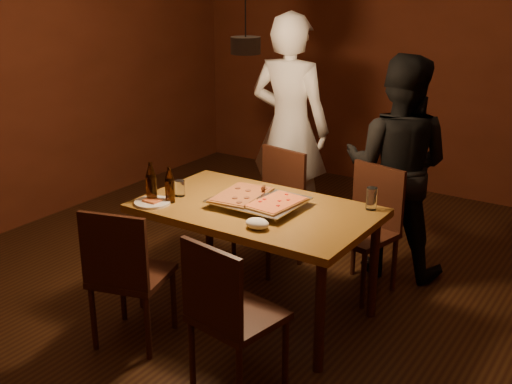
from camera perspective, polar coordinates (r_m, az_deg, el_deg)
The scene contains 19 objects.
room_shell at distance 3.98m, azimuth -0.91°, elevation 7.88°, with size 6.00×6.00×6.00m.
dining_table at distance 4.11m, azimuth 0.00°, elevation -2.29°, with size 1.50×0.90×0.75m.
chair_far_left at distance 4.89m, azimuth 1.65°, elevation -0.46°, with size 0.49×0.49×0.49m.
chair_far_right at distance 4.56m, azimuth 9.92°, elevation -2.24°, with size 0.50×0.50×0.49m.
chair_near_left at distance 3.86m, azimuth -11.63°, elevation -6.41°, with size 0.52×0.52×0.49m.
chair_near_right at distance 3.38m, azimuth -2.61°, elevation -9.96°, with size 0.48×0.48×0.49m.
pizza_tray at distance 4.08m, azimuth 0.22°, elevation -0.96°, with size 0.55×0.45×0.05m, color silver.
pizza_meat at distance 4.13m, azimuth -1.31°, elevation -0.21°, with size 0.27×0.43×0.02m, color maroon.
pizza_cheese at distance 3.99m, azimuth 1.82°, elevation -0.93°, with size 0.24×0.38×0.02m, color gold.
spatula at distance 4.09m, azimuth 0.51°, elevation -0.35°, with size 0.09×0.24×0.04m, color silver, non-canonical shape.
beer_bottle_a at distance 4.19m, azimuth -9.31°, elevation 0.88°, with size 0.07×0.07×0.26m.
beer_bottle_b at distance 4.16m, azimuth -7.68°, elevation 0.64°, with size 0.06×0.06×0.24m.
water_glass_left at distance 4.29m, azimuth -6.78°, elevation 0.33°, with size 0.07×0.07×0.11m, color silver.
water_glass_right at distance 4.08m, azimuth 10.23°, elevation -0.58°, with size 0.07×0.07×0.14m, color silver.
plate_slice at distance 4.19m, azimuth -9.19°, elevation -0.90°, with size 0.23×0.23×0.03m.
napkin at distance 3.74m, azimuth 0.11°, elevation -2.81°, with size 0.15×0.11×0.06m, color white.
diner_white at distance 5.32m, azimuth 3.01°, elevation 5.67°, with size 0.68×0.45×1.88m, color silver.
diner_dark at distance 4.78m, azimuth 12.42°, elevation 2.19°, with size 0.80×0.62×1.64m, color black.
pendant_lamp at distance 3.93m, azimuth -0.93°, elevation 13.05°, with size 0.18×0.18×1.10m.
Camera 1 is at (2.20, -3.22, 2.18)m, focal length 45.00 mm.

